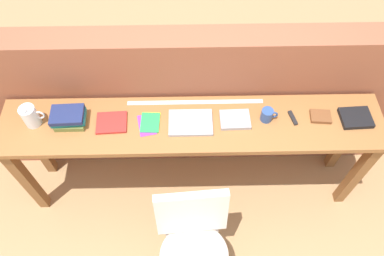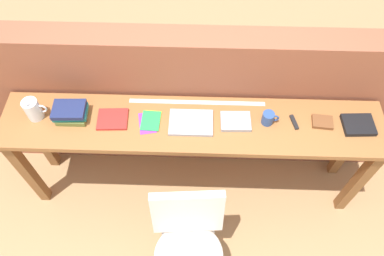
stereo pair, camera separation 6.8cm
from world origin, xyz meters
The scene contains 15 objects.
ground_plane centered at (0.00, 0.00, 0.00)m, with size 40.00×40.00×0.00m, color tan.
brick_wall_back centered at (0.00, 0.64, 0.66)m, with size 6.00×0.20×1.31m, color #935138.
sideboard centered at (0.00, 0.30, 0.74)m, with size 2.50×0.44×0.88m.
chair_white_moulded centered at (0.00, -0.35, 0.53)m, with size 0.47×0.48×0.89m.
pitcher_white centered at (-1.01, 0.32, 0.96)m, with size 0.14×0.10×0.18m.
book_stack_leftmost centered at (-0.78, 0.32, 0.93)m, with size 0.22×0.16×0.10m.
magazine_cycling centered at (-0.52, 0.31, 0.89)m, with size 0.19×0.16×0.02m, color red.
pamphlet_pile_colourful centered at (-0.27, 0.30, 0.88)m, with size 0.15×0.19×0.01m.
book_open_centre centered at (-0.01, 0.30, 0.89)m, with size 0.28×0.20×0.02m, color #9E9EA3.
book_grey_hardcover centered at (0.28, 0.31, 0.89)m, with size 0.19×0.15×0.03m, color #9E9EA3.
mug centered at (0.48, 0.32, 0.92)m, with size 0.11×0.08×0.09m.
multitool_folded centered at (0.65, 0.32, 0.89)m, with size 0.02×0.11×0.02m, color black.
leather_journal_brown centered at (0.84, 0.33, 0.89)m, with size 0.13×0.10×0.02m, color brown.
book_repair_rightmost centered at (1.06, 0.31, 0.89)m, with size 0.20×0.16×0.03m, color black.
ruler_metal_back_edge centered at (0.03, 0.47, 0.88)m, with size 0.91×0.03×0.00m, color silver.
Camera 2 is at (0.04, -1.06, 2.86)m, focal length 35.00 mm.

